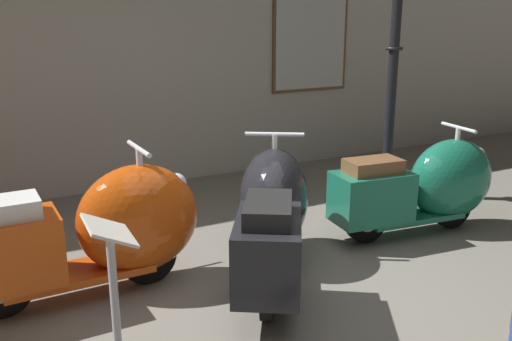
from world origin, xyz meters
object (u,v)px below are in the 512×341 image
Objects in this scene: scooter_0 at (100,230)px; scooter_1 at (272,214)px; scooter_2 at (427,186)px; lamppost at (395,32)px; info_stanchion at (117,332)px.

scooter_0 is 1.33m from scooter_1.
scooter_0 is at bearing -178.05° from scooter_2.
scooter_2 is at bearing -111.69° from lamppost.
scooter_0 reaches higher than scooter_1.
lamppost is at bearing 12.38° from scooter_0.
scooter_1 is at bearing 33.99° from info_stanchion.
scooter_1 is 1.83m from info_stanchion.
scooter_1 is 1.04× the size of scooter_2.
scooter_1 is at bearing -152.67° from lamppost.
info_stanchion is at bearing -100.47° from scooter_0.
scooter_2 is 0.54× the size of lamppost.
scooter_1 is 2.77m from lamppost.
lamppost is (0.42, 1.06, 1.39)m from scooter_2.
scooter_1 is at bearing -13.76° from scooter_0.
scooter_1 is 0.56× the size of lamppost.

